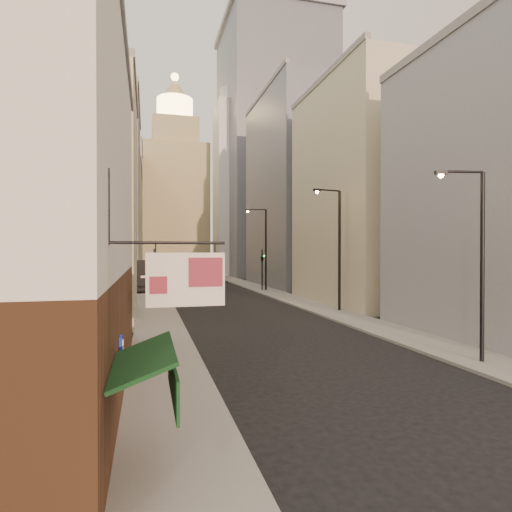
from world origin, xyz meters
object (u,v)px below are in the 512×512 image
(white_tower, at_px, (235,182))
(traffic_light_right, at_px, (262,260))
(clock_tower, at_px, (175,194))
(streetlamp_far, at_px, (264,244))
(traffic_light_left, at_px, (154,263))
(streetlamp_near, at_px, (477,254))
(streetlamp_mid, at_px, (337,243))

(white_tower, distance_m, traffic_light_right, 37.72)
(clock_tower, bearing_deg, white_tower, -51.84)
(streetlamp_far, bearing_deg, traffic_light_right, 138.28)
(traffic_light_left, bearing_deg, traffic_light_right, -131.06)
(streetlamp_near, distance_m, traffic_light_right, 34.44)
(streetlamp_mid, distance_m, streetlamp_far, 18.51)
(white_tower, xyz_separation_m, traffic_light_right, (-3.86, -34.46, -14.83))
(white_tower, height_order, streetlamp_near, white_tower)
(white_tower, height_order, traffic_light_right, white_tower)
(streetlamp_far, bearing_deg, traffic_light_left, -132.38)
(clock_tower, distance_m, streetlamp_near, 84.20)
(clock_tower, height_order, streetlamp_near, clock_tower)
(streetlamp_mid, xyz_separation_m, streetlamp_far, (-0.80, 18.49, 0.17))
(clock_tower, xyz_separation_m, streetlamp_near, (7.06, -82.89, -13.01))
(streetlamp_near, height_order, streetlamp_mid, streetlamp_mid)
(streetlamp_near, height_order, traffic_light_right, streetlamp_near)
(streetlamp_far, height_order, traffic_light_left, streetlamp_far)
(streetlamp_mid, bearing_deg, streetlamp_far, 80.57)
(streetlamp_mid, relative_size, traffic_light_left, 1.90)
(clock_tower, distance_m, white_tower, 17.83)
(clock_tower, xyz_separation_m, traffic_light_left, (-5.56, -55.77, -13.96))
(streetlamp_far, relative_size, traffic_light_left, 1.96)
(white_tower, bearing_deg, streetlamp_far, -96.13)
(white_tower, bearing_deg, traffic_light_right, -96.38)
(streetlamp_near, distance_m, streetlamp_mid, 15.76)
(clock_tower, bearing_deg, streetlamp_near, -85.13)
(streetlamp_mid, height_order, traffic_light_left, streetlamp_mid)
(traffic_light_left, height_order, traffic_light_right, same)
(streetlamp_near, bearing_deg, streetlamp_mid, 97.22)
(streetlamp_mid, bearing_deg, traffic_light_right, 80.94)
(streetlamp_near, xyz_separation_m, traffic_light_left, (-12.62, 27.13, -0.94))
(traffic_light_left, distance_m, traffic_light_right, 14.65)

